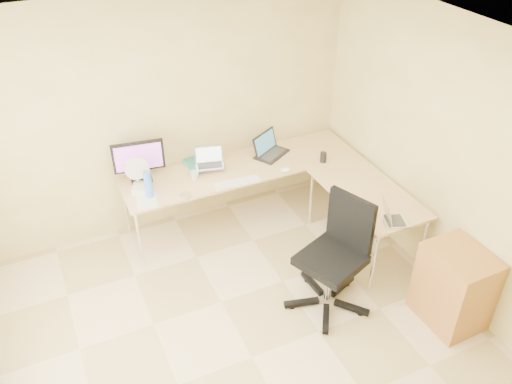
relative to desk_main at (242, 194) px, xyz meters
name	(u,v)px	position (x,y,z in m)	size (l,w,h in m)	color
floor	(252,357)	(-0.72, -1.85, -0.36)	(4.50, 4.50, 0.00)	#CCB38A
ceiling	(250,72)	(-0.72, -1.85, 2.24)	(4.50, 4.50, 0.00)	white
wall_back	(162,117)	(-0.72, 0.40, 0.93)	(4.50, 4.50, 0.00)	#D4C084
wall_right	(471,176)	(1.38, -1.85, 0.93)	(4.50, 4.50, 0.00)	#D4C084
desk_main	(242,194)	(0.00, 0.00, 0.00)	(2.65, 0.70, 0.73)	tan
desk_return	(364,220)	(0.98, -1.00, 0.00)	(0.70, 1.30, 0.73)	tan
monitor	(139,161)	(-1.07, 0.20, 0.59)	(0.53, 0.17, 0.45)	black
book_stack	(198,164)	(-0.44, 0.20, 0.39)	(0.22, 0.30, 0.05)	#24725F
laptop_center	(210,158)	(-0.34, 0.07, 0.52)	(0.31, 0.24, 0.20)	#A7ABC4
laptop_black	(272,145)	(0.41, 0.09, 0.49)	(0.40, 0.30, 0.25)	black
keyboard	(237,183)	(-0.18, -0.30, 0.38)	(0.49, 0.14, 0.02)	silver
mouse	(285,170)	(0.39, -0.30, 0.38)	(0.11, 0.07, 0.04)	white
mug	(194,175)	(-0.56, -0.02, 0.41)	(0.09, 0.09, 0.09)	silver
cd_stack	(185,195)	(-0.75, -0.30, 0.38)	(0.11, 0.11, 0.03)	silver
water_bottle	(148,185)	(-1.08, -0.14, 0.51)	(0.08, 0.08, 0.29)	#3875D3
papers	(147,201)	(-1.13, -0.21, 0.37)	(0.20, 0.28, 0.01)	silver
white_box	(142,189)	(-1.13, -0.04, 0.40)	(0.19, 0.14, 0.07)	silver
desk_fan	(137,172)	(-1.13, 0.12, 0.53)	(0.25, 0.25, 0.32)	silver
black_cup	(323,157)	(0.86, -0.30, 0.42)	(0.07, 0.07, 0.12)	black
laptop_return	(396,214)	(0.91, -1.53, 0.46)	(0.22, 0.28, 0.19)	silver
office_chair	(330,264)	(0.20, -1.57, 0.14)	(0.68, 0.68, 1.13)	black
cabinet	(454,289)	(1.13, -2.19, -0.01)	(0.48, 0.59, 0.82)	brown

